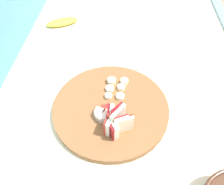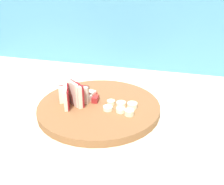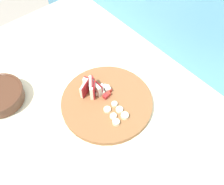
# 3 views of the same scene
# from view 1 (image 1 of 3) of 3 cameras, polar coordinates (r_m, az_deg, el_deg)

# --- Properties ---
(tiled_countertop) EXTENTS (1.51, 0.85, 0.92)m
(tiled_countertop) POSITION_cam_1_polar(r_m,az_deg,el_deg) (1.10, 3.26, -15.66)
(tiled_countertop) COLOR beige
(tiled_countertop) RESTS_ON ground
(tile_backsplash) EXTENTS (2.40, 0.04, 1.30)m
(tile_backsplash) POSITION_cam_1_polar(r_m,az_deg,el_deg) (1.02, -22.41, -8.34)
(tile_backsplash) COLOR #4C8EB2
(tile_backsplash) RESTS_ON ground
(cutting_board) EXTENTS (0.34, 0.34, 0.02)m
(cutting_board) POSITION_cam_1_polar(r_m,az_deg,el_deg) (0.67, -0.34, -3.97)
(cutting_board) COLOR brown
(cutting_board) RESTS_ON tiled_countertop
(apple_wedge_fan) EXTENTS (0.09, 0.08, 0.07)m
(apple_wedge_fan) POSITION_cam_1_polar(r_m,az_deg,el_deg) (0.59, 0.96, -7.27)
(apple_wedge_fan) COLOR maroon
(apple_wedge_fan) RESTS_ON cutting_board
(apple_dice_pile) EXTENTS (0.06, 0.06, 0.02)m
(apple_dice_pile) POSITION_cam_1_polar(r_m,az_deg,el_deg) (0.63, -2.28, -5.53)
(apple_dice_pile) COLOR #B22D23
(apple_dice_pile) RESTS_ON cutting_board
(banana_slice_rows) EXTENTS (0.09, 0.07, 0.01)m
(banana_slice_rows) POSITION_cam_1_polar(r_m,az_deg,el_deg) (0.70, 1.13, 1.37)
(banana_slice_rows) COLOR white
(banana_slice_rows) RESTS_ON cutting_board
(banana_peel) EXTENTS (0.11, 0.15, 0.02)m
(banana_peel) POSITION_cam_1_polar(r_m,az_deg,el_deg) (1.03, -12.70, 17.22)
(banana_peel) COLOR gold
(banana_peel) RESTS_ON tiled_countertop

